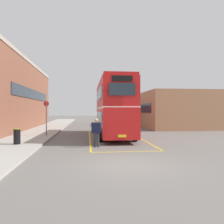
{
  "coord_description": "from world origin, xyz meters",
  "views": [
    {
      "loc": [
        -1.7,
        -9.4,
        2.28
      ],
      "look_at": [
        0.87,
        14.04,
        2.07
      ],
      "focal_mm": 36.71,
      "sensor_mm": 36.0,
      "label": 1
    }
  ],
  "objects_px": {
    "double_decker_bus": "(113,107)",
    "litter_bin": "(17,136)",
    "bus_stop_sign": "(46,115)",
    "single_deck_bus": "(119,114)",
    "pedestrian_boarding": "(96,130)"
  },
  "relations": [
    {
      "from": "pedestrian_boarding",
      "to": "bus_stop_sign",
      "type": "relative_size",
      "value": 0.61
    },
    {
      "from": "single_deck_bus",
      "to": "pedestrian_boarding",
      "type": "relative_size",
      "value": 5.6
    },
    {
      "from": "double_decker_bus",
      "to": "pedestrian_boarding",
      "type": "relative_size",
      "value": 5.93
    },
    {
      "from": "litter_bin",
      "to": "bus_stop_sign",
      "type": "height_order",
      "value": "bus_stop_sign"
    },
    {
      "from": "single_deck_bus",
      "to": "litter_bin",
      "type": "xyz_separation_m",
      "value": [
        -9.5,
        -21.19,
        -1.01
      ]
    },
    {
      "from": "pedestrian_boarding",
      "to": "bus_stop_sign",
      "type": "distance_m",
      "value": 6.83
    },
    {
      "from": "pedestrian_boarding",
      "to": "bus_stop_sign",
      "type": "height_order",
      "value": "bus_stop_sign"
    },
    {
      "from": "double_decker_bus",
      "to": "single_deck_bus",
      "type": "height_order",
      "value": "double_decker_bus"
    },
    {
      "from": "pedestrian_boarding",
      "to": "litter_bin",
      "type": "bearing_deg",
      "value": 170.39
    },
    {
      "from": "double_decker_bus",
      "to": "litter_bin",
      "type": "bearing_deg",
      "value": -144.75
    },
    {
      "from": "pedestrian_boarding",
      "to": "litter_bin",
      "type": "xyz_separation_m",
      "value": [
        -4.93,
        0.83,
        -0.4
      ]
    },
    {
      "from": "double_decker_bus",
      "to": "single_deck_bus",
      "type": "xyz_separation_m",
      "value": [
        2.9,
        16.52,
        -0.87
      ]
    },
    {
      "from": "bus_stop_sign",
      "to": "litter_bin",
      "type": "bearing_deg",
      "value": -101.94
    },
    {
      "from": "single_deck_bus",
      "to": "litter_bin",
      "type": "distance_m",
      "value": 23.24
    },
    {
      "from": "single_deck_bus",
      "to": "bus_stop_sign",
      "type": "height_order",
      "value": "bus_stop_sign"
    }
  ]
}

